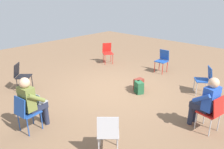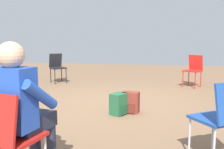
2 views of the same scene
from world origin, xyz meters
name	(u,v)px [view 2 (image 2 of 2)]	position (x,y,z in m)	size (l,w,h in m)	color
ground_plane	(108,104)	(0.00, 0.00, 0.00)	(15.94, 15.94, 0.00)	brown
chair_northeast	(57,66)	(2.19, 1.97, 0.50)	(0.58, 0.58, 0.85)	black
chair_southeast	(194,68)	(2.22, -1.87, 0.50)	(0.58, 0.56, 0.85)	red
chair_west	(8,134)	(-2.92, 0.23, 0.50)	(0.50, 0.47, 0.85)	red
chair_southwest	(221,115)	(-2.06, -1.58, 0.50)	(0.58, 0.57, 0.85)	#1E4799
person_in_blue	(22,105)	(-2.76, 0.19, 0.69)	(0.56, 0.55, 1.24)	#23283D
backpack_near_laptop_user	(131,103)	(-0.47, -0.50, 0.16)	(0.27, 0.30, 0.36)	maroon
backpack_by_empty_chair	(119,105)	(-0.62, -0.31, 0.16)	(0.34, 0.31, 0.36)	#235B38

